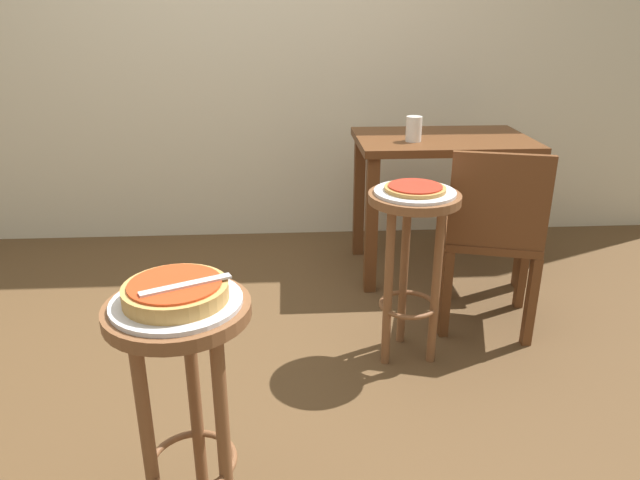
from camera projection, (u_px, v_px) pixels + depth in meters
name	position (u px, v px, depth m)	size (l,w,h in m)	color
ground_plane	(247.00, 374.00, 2.39)	(6.00, 6.00, 0.00)	brown
stool_foreground	(184.00, 373.00, 1.50)	(0.36, 0.36, 0.72)	brown
serving_plate_foreground	(177.00, 302.00, 1.42)	(0.32, 0.32, 0.01)	silver
pizza_foreground	(176.00, 291.00, 1.41)	(0.25, 0.25, 0.05)	tan
stool_middle	(412.00, 241.00, 2.34)	(0.36, 0.36, 0.72)	brown
serving_plate_middle	(415.00, 192.00, 2.26)	(0.32, 0.32, 0.01)	silver
pizza_middle	(415.00, 188.00, 2.26)	(0.24, 0.24, 0.02)	#B78442
dining_table	(441.00, 163.00, 3.13)	(0.90, 0.60, 0.76)	#5B3319
cup_near_edge	(414.00, 129.00, 2.96)	(0.08, 0.08, 0.12)	silver
wooden_chair	(493.00, 234.00, 2.57)	(0.49, 0.49, 0.85)	#5B3319
pizza_server_knife	(186.00, 285.00, 1.38)	(0.22, 0.02, 0.01)	silver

